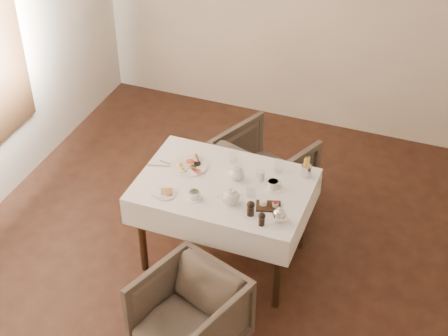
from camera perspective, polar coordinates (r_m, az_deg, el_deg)
name	(u,v)px	position (r m, az deg, el deg)	size (l,w,h in m)	color
table	(224,196)	(5.16, 0.00, -2.33)	(1.28, 0.88, 0.75)	black
armchair_near	(189,315)	(4.77, -2.89, -12.11)	(0.64, 0.66, 0.60)	#4A3F36
armchair_far	(263,171)	(5.93, 3.29, -0.22)	(0.70, 0.72, 0.66)	#4A3F36
breakfast_plate	(189,165)	(5.26, -2.90, 0.24)	(0.28, 0.28, 0.04)	white
side_plate	(164,193)	(5.00, -5.01, -2.11)	(0.17, 0.16, 0.02)	white
teapot_centre	(236,173)	(5.08, 1.04, -0.40)	(0.16, 0.13, 0.13)	white
teapot_front	(231,196)	(4.86, 0.56, -2.32)	(0.17, 0.14, 0.14)	white
creamer	(260,175)	(5.11, 3.03, -0.59)	(0.07, 0.07, 0.08)	white
teacup_near	(194,195)	(4.94, -2.49, -2.27)	(0.12, 0.12, 0.06)	white
teacup_far	(273,185)	(5.04, 4.10, -1.41)	(0.13, 0.13, 0.06)	white
glass_left	(233,157)	(5.27, 0.77, 0.89)	(0.06, 0.06, 0.09)	silver
glass_mid	(251,191)	(4.94, 2.26, -1.93)	(0.07, 0.07, 0.09)	silver
glass_right	(279,166)	(5.19, 4.61, 0.14)	(0.07, 0.07, 0.10)	silver
condiment_board	(268,205)	(4.88, 3.69, -3.11)	(0.20, 0.16, 0.04)	black
pepper_mill_left	(251,208)	(4.77, 2.23, -3.36)	(0.06, 0.06, 0.12)	black
pepper_mill_right	(262,219)	(4.70, 3.15, -4.24)	(0.05, 0.05, 0.11)	black
silver_pot	(279,214)	(4.73, 4.61, -3.85)	(0.12, 0.10, 0.13)	white
fries_cup	(306,168)	(5.16, 6.86, 0.01)	(0.08, 0.08, 0.16)	silver
cutlery_fork	(169,164)	(5.29, -4.57, 0.35)	(0.01, 0.17, 0.00)	silver
cutlery_knife	(160,166)	(5.28, -5.33, 0.18)	(0.02, 0.20, 0.00)	silver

